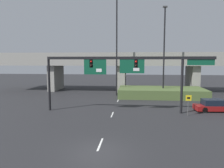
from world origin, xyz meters
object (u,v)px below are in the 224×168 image
at_px(highway_light_pole_near, 117,44).
at_px(highway_light_pole_far, 164,50).
at_px(speed_limit_sign, 188,102).
at_px(parked_sedan_near_right, 214,106).
at_px(signal_gantry, 124,67).

relative_size(highway_light_pole_near, highway_light_pole_far, 1.15).
bearing_deg(speed_limit_sign, highway_light_pole_near, 123.81).
height_order(highway_light_pole_near, parked_sedan_near_right, highway_light_pole_near).
bearing_deg(highway_light_pole_far, speed_limit_sign, -85.20).
height_order(speed_limit_sign, highway_light_pole_near, highway_light_pole_near).
xyz_separation_m(highway_light_pole_far, parked_sedan_near_right, (4.57, -10.04, -7.00)).
xyz_separation_m(highway_light_pole_near, highway_light_pole_far, (7.75, -0.61, -1.12)).
bearing_deg(highway_light_pole_near, speed_limit_sign, -56.19).
xyz_separation_m(highway_light_pole_near, parked_sedan_near_right, (12.32, -10.65, -8.12)).
distance_m(signal_gantry, speed_limit_sign, 8.07).
bearing_deg(highway_light_pole_far, parked_sedan_near_right, -65.52).
distance_m(speed_limit_sign, parked_sedan_near_right, 4.40).
height_order(highway_light_pole_far, parked_sedan_near_right, highway_light_pole_far).
xyz_separation_m(signal_gantry, highway_light_pole_near, (-1.75, 12.03, 3.51)).
relative_size(speed_limit_sign, highway_light_pole_far, 0.16).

